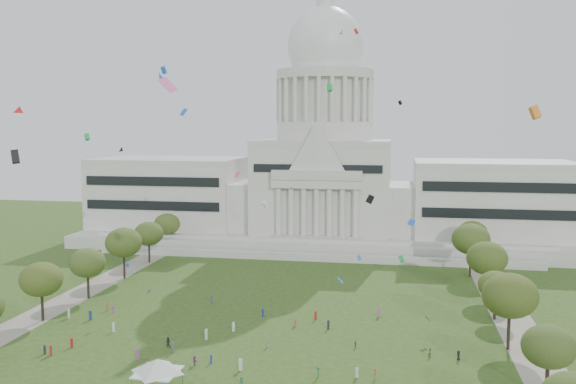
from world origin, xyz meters
name	(u,v)px	position (x,y,z in m)	size (l,w,h in m)	color
ground	(238,371)	(0.00, 0.00, 0.00)	(400.00, 400.00, 0.00)	#2E4917
capitol	(324,176)	(0.00, 113.59, 22.30)	(160.00, 64.50, 91.30)	beige
path_left	(64,302)	(-48.00, 30.00, 0.02)	(8.00, 160.00, 0.04)	gray
path_right	(517,328)	(48.00, 30.00, 0.02)	(8.00, 160.00, 0.04)	gray
row_tree_r_1	(549,347)	(46.22, -1.75, 7.66)	(7.58, 7.58, 10.78)	black
row_tree_l_2	(41,279)	(-45.04, 17.30, 8.51)	(8.42, 8.42, 11.97)	black
row_tree_r_2	(510,296)	(44.17, 17.44, 9.66)	(9.55, 9.55, 13.58)	black
row_tree_l_3	(87,263)	(-44.09, 33.92, 8.21)	(8.12, 8.12, 11.55)	black
row_tree_r_3	(496,285)	(44.40, 34.48, 7.08)	(7.01, 7.01, 9.98)	black
row_tree_l_4	(124,242)	(-44.08, 52.42, 9.39)	(9.29, 9.29, 13.21)	black
row_tree_r_4	(487,258)	(44.76, 50.04, 9.29)	(9.19, 9.19, 13.06)	black
row_tree_l_5	(149,234)	(-45.22, 71.01, 8.42)	(8.33, 8.33, 11.85)	black
row_tree_r_5	(471,239)	(43.49, 70.19, 9.93)	(9.82, 9.82, 13.96)	black
row_tree_l_6	(167,224)	(-46.87, 89.14, 8.27)	(8.19, 8.19, 11.64)	black
row_tree_r_6	(473,233)	(45.96, 88.13, 8.51)	(8.42, 8.42, 11.97)	black
event_tent	(157,365)	(-9.81, -8.94, 3.70)	(8.83, 8.83, 4.77)	#4C4C4C
person_0	(458,355)	(35.18, 10.90, 0.82)	(0.80, 0.52, 1.63)	#26262B
person_2	(430,352)	(30.61, 11.51, 0.77)	(0.75, 0.46, 1.54)	olive
person_3	(318,372)	(12.99, -0.41, 0.91)	(1.18, 0.61, 1.83)	#33723F
person_4	(268,342)	(2.56, 11.37, 0.89)	(1.04, 0.57, 1.77)	silver
person_5	(195,361)	(-7.40, 0.69, 0.83)	(1.54, 0.61, 1.66)	#994C8C
person_8	(168,342)	(-14.83, 7.92, 0.90)	(0.88, 0.54, 1.81)	#26262B
person_9	(375,374)	(21.81, 0.53, 0.91)	(1.17, 0.61, 1.82)	olive
person_10	(355,344)	(17.83, 13.38, 0.68)	(0.80, 0.44, 1.37)	olive
distant_crowd	(191,330)	(-12.95, 14.86, 0.89)	(62.71, 40.70, 1.94)	#26262B
kite_swarm	(261,185)	(1.85, 9.28, 29.00)	(85.14, 100.59, 58.61)	black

